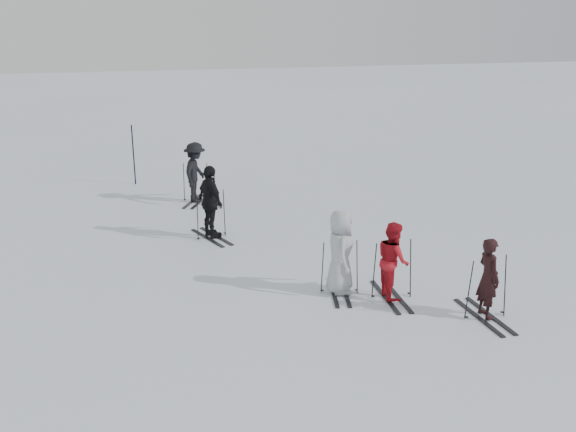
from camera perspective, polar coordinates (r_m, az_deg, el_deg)
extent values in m
plane|color=silver|center=(15.62, 1.00, -4.56)|extent=(120.00, 120.00, 0.00)
imported|color=black|center=(13.41, 17.36, -5.38)|extent=(0.40, 0.61, 1.66)
imported|color=#B0131D|center=(13.89, 9.31, -3.97)|extent=(0.70, 0.86, 1.67)
imported|color=#ABB1B5|center=(13.95, 4.66, -3.28)|extent=(0.78, 1.02, 1.86)
imported|color=black|center=(17.47, -6.89, 1.17)|extent=(0.84, 1.26, 1.99)
imported|color=black|center=(21.02, -8.24, 3.81)|extent=(1.21, 1.44, 1.94)
cylinder|color=black|center=(23.68, -13.57, 5.31)|extent=(0.05, 0.05, 2.16)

